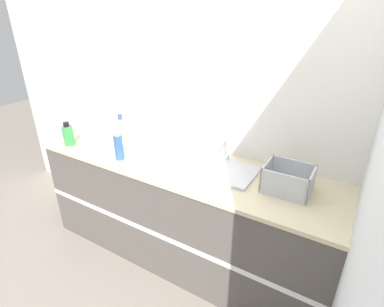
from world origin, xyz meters
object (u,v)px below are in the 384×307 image
Objects in this scene: paper_towel_roll at (150,140)px; bottle_clear at (121,130)px; dish_rack at (287,181)px; bottle_blue at (119,146)px; sink at (219,167)px; bottle_green at (68,135)px.

bottle_clear is (-0.42, 0.12, -0.03)m from paper_towel_roll.
bottle_blue is at bearing -170.07° from dish_rack.
sink is 2.22× the size of bottle_clear.
bottle_green is at bearing -168.67° from sink.
dish_rack is 1.83m from bottle_green.
sink is 0.79m from bottle_blue.
dish_rack is at bearing -3.18° from sink.
paper_towel_roll is 1.16× the size of bottle_blue.
paper_towel_roll is 1.38× the size of bottle_green.
dish_rack is at bearing -2.30° from bottle_clear.
dish_rack is 1.45× the size of bottle_green.
paper_towel_roll is at bearing -176.45° from dish_rack.
bottle_blue is (-0.19, -0.15, -0.04)m from paper_towel_roll.
dish_rack is 1.48m from bottle_clear.
bottle_clear is (0.34, 0.29, 0.02)m from bottle_green.
bottle_clear is (-0.23, 0.28, 0.00)m from bottle_blue.
bottle_blue is 0.98× the size of bottle_clear.
bottle_green is at bearing -172.63° from dish_rack.
paper_towel_roll is 0.44m from bottle_clear.
sink is 0.58m from paper_towel_roll.
sink is 1.96× the size of paper_towel_roll.
bottle_blue reaches higher than bottle_green.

